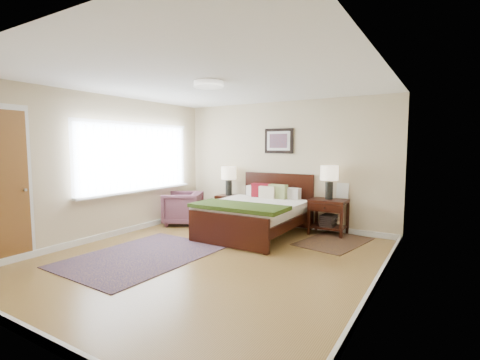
{
  "coord_description": "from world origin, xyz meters",
  "views": [
    {
      "loc": [
        2.9,
        -3.93,
        1.6
      ],
      "look_at": [
        -0.1,
        1.0,
        1.05
      ],
      "focal_mm": 26.0,
      "sensor_mm": 36.0,
      "label": 1
    }
  ],
  "objects_px": {
    "bed": "(256,208)",
    "lamp_left": "(229,176)",
    "nightstand_left": "(228,201)",
    "nightstand_right": "(328,214)",
    "armchair": "(183,208)",
    "lamp_right": "(329,176)",
    "rug_persian": "(142,256)"
  },
  "relations": [
    {
      "from": "bed",
      "to": "lamp_left",
      "type": "xyz_separation_m",
      "value": [
        -1.07,
        0.73,
        0.5
      ]
    },
    {
      "from": "nightstand_left",
      "to": "nightstand_right",
      "type": "xyz_separation_m",
      "value": [
        2.18,
        0.01,
        -0.05
      ]
    },
    {
      "from": "nightstand_left",
      "to": "bed",
      "type": "bearing_deg",
      "value": -33.47
    },
    {
      "from": "nightstand_right",
      "to": "lamp_left",
      "type": "relative_size",
      "value": 1.07
    },
    {
      "from": "bed",
      "to": "lamp_left",
      "type": "height_order",
      "value": "lamp_left"
    },
    {
      "from": "bed",
      "to": "lamp_left",
      "type": "relative_size",
      "value": 3.2
    },
    {
      "from": "lamp_left",
      "to": "armchair",
      "type": "height_order",
      "value": "lamp_left"
    },
    {
      "from": "bed",
      "to": "lamp_left",
      "type": "bearing_deg",
      "value": 145.79
    },
    {
      "from": "bed",
      "to": "armchair",
      "type": "distance_m",
      "value": 1.72
    },
    {
      "from": "nightstand_right",
      "to": "lamp_right",
      "type": "height_order",
      "value": "lamp_right"
    },
    {
      "from": "bed",
      "to": "nightstand_right",
      "type": "bearing_deg",
      "value": 32.84
    },
    {
      "from": "lamp_left",
      "to": "rug_persian",
      "type": "distance_m",
      "value": 2.89
    },
    {
      "from": "nightstand_left",
      "to": "rug_persian",
      "type": "distance_m",
      "value": 2.74
    },
    {
      "from": "nightstand_right",
      "to": "lamp_left",
      "type": "distance_m",
      "value": 2.26
    },
    {
      "from": "lamp_left",
      "to": "lamp_right",
      "type": "distance_m",
      "value": 2.19
    },
    {
      "from": "lamp_left",
      "to": "bed",
      "type": "bearing_deg",
      "value": -34.21
    },
    {
      "from": "bed",
      "to": "nightstand_left",
      "type": "height_order",
      "value": "bed"
    },
    {
      "from": "nightstand_right",
      "to": "rug_persian",
      "type": "xyz_separation_m",
      "value": [
        -1.93,
        -2.7,
        -0.38
      ]
    },
    {
      "from": "lamp_right",
      "to": "lamp_left",
      "type": "bearing_deg",
      "value": 180.0
    },
    {
      "from": "lamp_right",
      "to": "rug_persian",
      "type": "relative_size",
      "value": 0.28
    },
    {
      "from": "lamp_left",
      "to": "lamp_right",
      "type": "relative_size",
      "value": 1.0
    },
    {
      "from": "nightstand_left",
      "to": "lamp_left",
      "type": "height_order",
      "value": "lamp_left"
    },
    {
      "from": "lamp_left",
      "to": "rug_persian",
      "type": "xyz_separation_m",
      "value": [
        0.25,
        -2.71,
        -0.98
      ]
    },
    {
      "from": "nightstand_left",
      "to": "armchair",
      "type": "xyz_separation_m",
      "value": [
        -0.64,
        -0.74,
        -0.1
      ]
    },
    {
      "from": "bed",
      "to": "nightstand_left",
      "type": "xyz_separation_m",
      "value": [
        -1.07,
        0.71,
        -0.05
      ]
    },
    {
      "from": "bed",
      "to": "rug_persian",
      "type": "relative_size",
      "value": 0.89
    },
    {
      "from": "nightstand_right",
      "to": "lamp_left",
      "type": "height_order",
      "value": "lamp_left"
    },
    {
      "from": "nightstand_left",
      "to": "rug_persian",
      "type": "relative_size",
      "value": 0.25
    },
    {
      "from": "lamp_left",
      "to": "armchair",
      "type": "bearing_deg",
      "value": -129.94
    },
    {
      "from": "bed",
      "to": "lamp_right",
      "type": "distance_m",
      "value": 1.45
    },
    {
      "from": "bed",
      "to": "lamp_right",
      "type": "relative_size",
      "value": 3.2
    },
    {
      "from": "lamp_left",
      "to": "lamp_right",
      "type": "xyz_separation_m",
      "value": [
        2.18,
        0.0,
        0.09
      ]
    }
  ]
}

